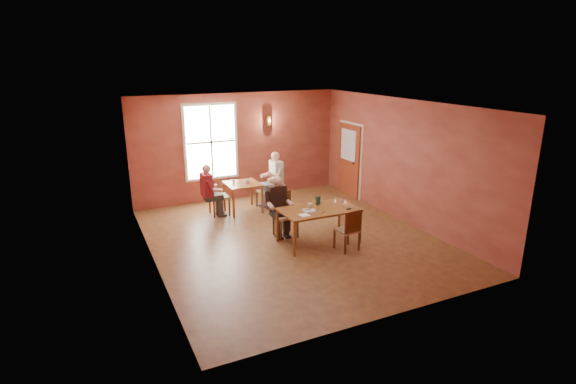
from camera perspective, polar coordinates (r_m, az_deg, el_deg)
name	(u,v)px	position (r m, az deg, el deg)	size (l,w,h in m)	color
ground	(292,239)	(10.18, 0.48, -5.96)	(6.00, 7.00, 0.01)	brown
wall_back	(238,146)	(12.86, -6.33, 5.77)	(6.00, 0.04, 3.00)	brown
wall_front	(394,228)	(6.87, 13.36, -4.47)	(6.00, 0.04, 3.00)	brown
wall_left	(149,192)	(8.86, -17.24, 0.05)	(0.04, 7.00, 3.00)	brown
wall_right	(403,161)	(11.30, 14.37, 3.80)	(0.04, 7.00, 3.00)	brown
ceiling	(292,104)	(9.43, 0.53, 11.09)	(6.00, 7.00, 0.04)	white
window	(211,142)	(12.55, -9.75, 6.28)	(1.36, 0.10, 1.96)	white
door	(349,161)	(13.17, 7.70, 3.97)	(0.12, 1.04, 2.10)	maroon
wall_sconce	(269,120)	(12.97, -2.48, 9.08)	(0.16, 0.16, 0.28)	brown
main_table	(319,226)	(9.87, 3.91, -4.30)	(1.67, 0.94, 0.78)	brown
chair_diner_main	(285,215)	(10.16, -0.33, -2.91)	(0.45, 0.45, 1.03)	brown
diner_main	(286,209)	(10.08, -0.26, -2.16)	(0.53, 0.53, 1.32)	black
chair_empty	(347,229)	(9.55, 7.52, -4.71)	(0.41, 0.41, 0.92)	#562E1A
plate_food	(309,210)	(9.60, 2.69, -2.29)	(0.29, 0.29, 0.04)	silver
sandwich	(310,207)	(9.71, 2.82, -1.86)	(0.09, 0.08, 0.11)	tan
goblet_a	(334,201)	(9.98, 5.85, -1.17)	(0.07, 0.07, 0.19)	white
goblet_b	(344,202)	(9.92, 7.08, -1.28)	(0.08, 0.08, 0.20)	white
menu_stand	(318,200)	(9.98, 3.85, -1.08)	(0.12, 0.06, 0.19)	#204129
knife	(323,212)	(9.52, 4.50, -2.59)	(0.20, 0.02, 0.00)	white
napkin	(304,215)	(9.33, 2.09, -2.95)	(0.20, 0.20, 0.01)	white
sunglasses	(349,209)	(9.78, 7.72, -2.13)	(0.14, 0.04, 0.02)	black
second_table	(243,197)	(11.93, -5.74, -0.64)	(0.87, 0.87, 0.76)	brown
chair_diner_white	(266,191)	(12.12, -2.87, 0.12)	(0.41, 0.41, 0.93)	brown
diner_white	(266,182)	(12.06, -2.75, 1.31)	(0.58, 0.58, 1.44)	silver
chair_diner_maroon	(219,196)	(11.70, -8.76, -0.47)	(0.45, 0.45, 1.01)	#532410
diner_maroon	(218,190)	(11.65, -8.93, 0.27)	(0.53, 0.53, 1.33)	#561214
cup_a	(248,181)	(11.77, -5.15, 1.35)	(0.13, 0.13, 0.10)	white
cup_b	(234,181)	(11.87, -6.91, 1.39)	(0.10, 0.10, 0.09)	white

